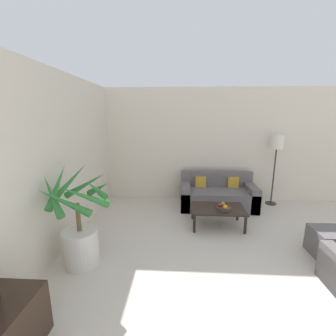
{
  "coord_description": "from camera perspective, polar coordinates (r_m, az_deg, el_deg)",
  "views": [
    {
      "loc": [
        -1.58,
        0.51,
        2.01
      ],
      "look_at": [
        -1.84,
        4.99,
        1.0
      ],
      "focal_mm": 24.0,
      "sensor_mm": 36.0,
      "label": 1
    }
  ],
  "objects": [
    {
      "name": "sofa_loveseat",
      "position": [
        5.29,
        12.42,
        -6.82
      ],
      "size": [
        1.67,
        0.81,
        0.77
      ],
      "color": "#605B5B",
      "rests_on": "ground_plane"
    },
    {
      "name": "orange_fruit",
      "position": [
        4.21,
        14.32,
        -9.52
      ],
      "size": [
        0.08,
        0.08,
        0.08
      ],
      "color": "orange",
      "rests_on": "fruit_bowl"
    },
    {
      "name": "floor_lamp",
      "position": [
        5.64,
        25.88,
        4.85
      ],
      "size": [
        0.28,
        0.28,
        1.63
      ],
      "color": "#2D2823",
      "rests_on": "ground_plane"
    },
    {
      "name": "wall_back",
      "position": [
        5.73,
        19.33,
        5.35
      ],
      "size": [
        8.35,
        0.06,
        2.7
      ],
      "color": "beige",
      "rests_on": "ground_plane"
    },
    {
      "name": "wall_left",
      "position": [
        3.14,
        -32.46,
        -1.52
      ],
      "size": [
        0.06,
        7.54,
        2.7
      ],
      "color": "beige",
      "rests_on": "ground_plane"
    },
    {
      "name": "ottoman",
      "position": [
        4.24,
        36.55,
        -15.17
      ],
      "size": [
        0.61,
        0.47,
        0.41
      ],
      "color": "#605B5B",
      "rests_on": "ground_plane"
    },
    {
      "name": "fruit_bowl",
      "position": [
        4.31,
        13.97,
        -9.87
      ],
      "size": [
        0.26,
        0.26,
        0.04
      ],
      "color": "#42382D",
      "rests_on": "coffee_table"
    },
    {
      "name": "potted_palm",
      "position": [
        3.38,
        -21.52,
        -14.32
      ],
      "size": [
        0.95,
        0.95,
        1.41
      ],
      "color": "beige",
      "rests_on": "ground_plane"
    },
    {
      "name": "apple_red",
      "position": [
        4.29,
        13.02,
        -9.09
      ],
      "size": [
        0.07,
        0.07,
        0.07
      ],
      "color": "red",
      "rests_on": "fruit_bowl"
    },
    {
      "name": "apple_green",
      "position": [
        4.36,
        13.79,
        -8.77
      ],
      "size": [
        0.07,
        0.07,
        0.07
      ],
      "color": "olive",
      "rests_on": "fruit_bowl"
    },
    {
      "name": "coffee_table",
      "position": [
        4.37,
        12.5,
        -10.36
      ],
      "size": [
        0.98,
        0.64,
        0.37
      ],
      "color": "black",
      "rests_on": "ground_plane"
    }
  ]
}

